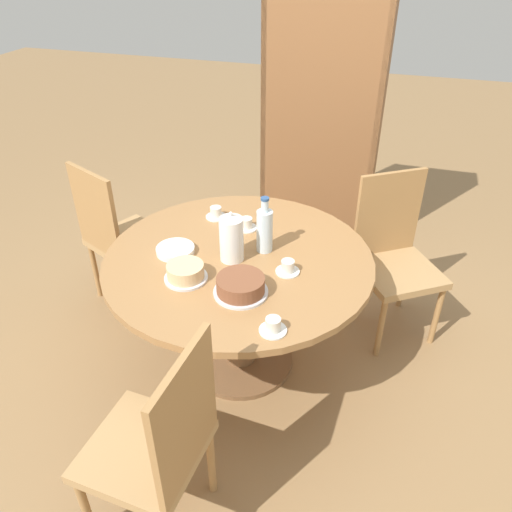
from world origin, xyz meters
TOP-DOWN VIEW (x-y plane):
  - ground_plane at (0.00, 0.00)m, footprint 14.00×14.00m
  - dining_table at (0.00, 0.00)m, footprint 1.33×1.33m
  - chair_a at (0.74, 0.59)m, footprint 0.58×0.58m
  - chair_b at (-0.89, 0.32)m, footprint 0.56×0.56m
  - chair_c at (0.01, -0.94)m, footprint 0.45×0.45m
  - bookshelf at (0.12, 1.43)m, footprint 0.80×0.28m
  - coffee_pot at (-0.02, -0.03)m, footprint 0.12×0.12m
  - water_bottle at (0.10, 0.10)m, footprint 0.08×0.08m
  - cake_main at (0.10, -0.27)m, footprint 0.24×0.24m
  - cake_second at (-0.17, -0.25)m, footprint 0.20×0.20m
  - cup_a at (-0.25, 0.34)m, footprint 0.11×0.11m
  - cup_b at (-0.05, 0.27)m, footprint 0.11×0.11m
  - cup_c at (0.26, -0.06)m, footprint 0.11×0.11m
  - cup_d at (0.31, -0.47)m, footprint 0.11×0.11m
  - plate_stack at (-0.31, -0.06)m, footprint 0.19×0.19m

SIDE VIEW (x-z plane):
  - ground_plane at x=0.00m, z-range 0.00..0.00m
  - chair_a at x=0.74m, z-range 0.02..0.97m
  - chair_b at x=-0.89m, z-range 0.02..0.97m
  - chair_c at x=0.01m, z-range 0.02..0.97m
  - dining_table at x=0.00m, z-range 0.20..0.91m
  - plate_stack at x=-0.31m, z-range 0.71..0.74m
  - cup_a at x=-0.25m, z-range 0.71..0.77m
  - cup_b at x=-0.05m, z-range 0.71..0.77m
  - cup_c at x=0.26m, z-range 0.71..0.77m
  - cup_d at x=0.31m, z-range 0.71..0.77m
  - cake_second at x=-0.17m, z-range 0.71..0.79m
  - cake_main at x=0.10m, z-range 0.71..0.79m
  - water_bottle at x=0.10m, z-range 0.69..0.98m
  - coffee_pot at x=-0.02m, z-range 0.70..0.96m
  - bookshelf at x=0.12m, z-range -0.02..1.94m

